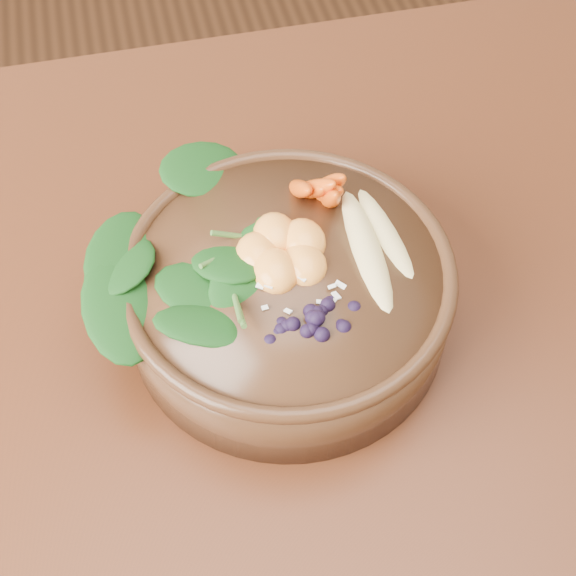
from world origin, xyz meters
name	(u,v)px	position (x,y,z in m)	size (l,w,h in m)	color
dining_table	(570,387)	(0.00, 0.00, 0.66)	(1.60, 0.90, 0.75)	#331C0C
stoneware_bowl	(288,296)	(-0.25, 0.07, 0.78)	(0.25, 0.25, 0.07)	#462A17
kale_heap	(216,216)	(-0.29, 0.12, 0.84)	(0.17, 0.15, 0.04)	#144414
carrot_cluster	(314,160)	(-0.21, 0.14, 0.85)	(0.05, 0.05, 0.07)	#D64A10
banana_halves	(377,230)	(-0.17, 0.08, 0.83)	(0.05, 0.15, 0.02)	#E0CC84
mandarin_cluster	(283,241)	(-0.25, 0.08, 0.83)	(0.07, 0.08, 0.03)	#FF9736
blueberry_pile	(317,309)	(-0.24, 0.02, 0.84)	(0.12, 0.09, 0.03)	black
coconut_flakes	(298,283)	(-0.24, 0.05, 0.82)	(0.08, 0.06, 0.01)	white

